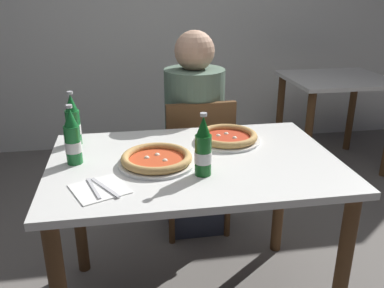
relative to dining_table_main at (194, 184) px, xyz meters
name	(u,v)px	position (x,y,z in m)	size (l,w,h in m)	color
back_wall_tiled	(151,1)	(0.00, 2.20, 0.66)	(7.00, 0.10, 2.60)	white
dining_table_main	(194,184)	(0.00, 0.00, 0.00)	(1.20, 0.80, 0.75)	silver
chair_behind_table	(196,159)	(0.12, 0.61, -0.15)	(0.42, 0.42, 0.85)	brown
diner_seated	(194,140)	(0.12, 0.66, -0.05)	(0.34, 0.34, 1.21)	#2D3342
dining_table_background	(335,97)	(1.40, 1.42, -0.04)	(0.80, 0.70, 0.75)	silver
pizza_margherita_near	(157,159)	(-0.16, -0.02, 0.14)	(0.31, 0.31, 0.04)	white
pizza_marinara_far	(227,137)	(0.19, 0.18, 0.14)	(0.30, 0.30, 0.04)	white
beer_bottle_left	(73,122)	(-0.51, 0.27, 0.22)	(0.07, 0.07, 0.25)	#196B2D
beer_bottle_center	(203,149)	(0.01, -0.15, 0.22)	(0.07, 0.07, 0.25)	#14591E
beer_bottle_right	(73,139)	(-0.49, 0.05, 0.22)	(0.07, 0.07, 0.25)	#196B2D
napkin_with_cutlery	(100,189)	(-0.38, -0.21, 0.12)	(0.24, 0.24, 0.01)	white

